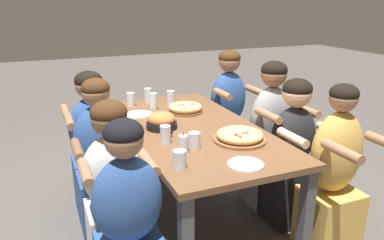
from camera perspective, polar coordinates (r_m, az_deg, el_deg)
The scene contains 23 objects.
ground_plane at distance 3.12m, azimuth 0.00°, elevation -14.39°, with size 18.00×18.00×0.00m, color #514C47.
dining_table at distance 2.81m, azimuth 0.00°, elevation -2.65°, with size 1.84×0.91×0.77m.
pizza_board_main at distance 2.51m, azimuth 7.29°, elevation -2.48°, with size 0.35×0.35×0.06m.
pizza_board_second at distance 3.12m, azimuth -1.02°, elevation 1.79°, with size 0.29×0.29×0.07m.
skillet_bowl at distance 2.74m, azimuth -4.66°, elevation -0.21°, with size 0.33×0.23×0.12m.
empty_plate_a at distance 3.08m, azimuth -8.13°, elevation 0.84°, with size 0.22×0.22×0.02m.
empty_plate_b at distance 2.17m, azimuth 8.17°, elevation -6.70°, with size 0.21×0.21×0.02m.
cocktail_glass_blue at distance 2.31m, azimuth -1.35°, elevation -3.76°, with size 0.06×0.06×0.13m.
drinking_glass_a at distance 2.45m, azimuth -4.07°, elevation -2.33°, with size 0.07×0.07×0.12m.
drinking_glass_b at distance 2.37m, azimuth 0.35°, elevation -3.27°, with size 0.08×0.08×0.10m.
drinking_glass_c at distance 3.45m, azimuth -6.70°, elevation 3.62°, with size 0.07×0.07×0.13m.
drinking_glass_d at distance 3.35m, azimuth -9.32°, elevation 3.01°, with size 0.07×0.07×0.12m.
drinking_glass_e at distance 3.19m, azimuth -5.91°, elevation 2.64°, with size 0.06×0.06×0.15m.
drinking_glass_f at distance 3.39m, azimuth -3.27°, elevation 3.36°, with size 0.07×0.07×0.12m.
drinking_glass_g at distance 2.10m, azimuth -1.90°, elevation -6.20°, with size 0.08×0.08×0.11m.
diner_far_left at distance 3.72m, azimuth 5.49°, elevation 0.64°, with size 0.51×0.40×1.21m.
diner_near_midright at distance 2.35m, azimuth -11.71°, elevation -11.44°, with size 0.51×0.40×1.14m.
diner_far_center at distance 3.13m, azimuth 11.75°, elevation -3.08°, with size 0.51×0.40×1.22m.
diner_near_midleft at distance 3.05m, azimuth -14.67°, elevation -4.40°, with size 0.51×0.40×1.17m.
diner_far_right at distance 2.63m, azimuth 20.72°, elevation -8.83°, with size 0.51×0.40×1.19m.
diner_far_midright at distance 2.93m, azimuth 14.95°, elevation -5.59°, with size 0.51×0.40×1.14m.
diner_near_center at distance 2.74m, azimuth -13.59°, elevation -6.99°, with size 0.51×0.40×1.18m.
diner_near_right at distance 2.05m, azimuth -9.53°, elevation -16.50°, with size 0.51×0.40×1.14m.
Camera 1 is at (2.43, -1.02, 1.67)m, focal length 35.00 mm.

